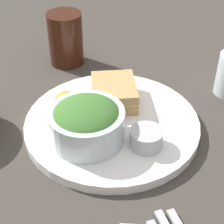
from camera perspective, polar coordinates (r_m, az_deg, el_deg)
The scene contains 7 objects.
ground_plane at distance 0.72m, azimuth 0.00°, elevation -2.43°, with size 4.00×4.00×0.00m, color #3D3833.
plate at distance 0.71m, azimuth 0.00°, elevation -1.86°, with size 0.33×0.33×0.02m, color white.
sandwich at distance 0.74m, azimuth 0.21°, elevation 2.95°, with size 0.11×0.10×0.04m.
salad_bowl at distance 0.65m, azimuth -3.90°, elevation -1.48°, with size 0.13×0.13×0.07m.
dressing_cup at distance 0.65m, azimuth 5.25°, elevation -4.00°, with size 0.06×0.06×0.03m, color #B7B7BC.
orange_wedge at distance 0.72m, azimuth -6.95°, elevation 1.36°, with size 0.05×0.05×0.05m, color orange.
drink_glass at distance 0.90m, azimuth -7.07°, elevation 11.03°, with size 0.08×0.08×0.12m, color #38190F.
Camera 1 is at (-0.55, -0.04, 0.46)m, focal length 60.00 mm.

